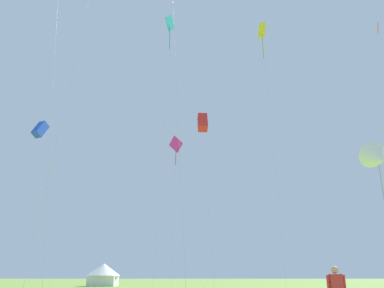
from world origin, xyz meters
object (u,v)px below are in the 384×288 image
kite_blue_box (40,130)px  kite_pink_diamond (380,35)px  kite_cyan_diamond (170,27)px  festival_tent_right (103,274)px  kite_magenta_diamond (176,146)px  kite_red_box (203,123)px  kite_white_delta (378,158)px  kite_yellow_diamond (262,33)px

kite_blue_box → kite_pink_diamond: kite_pink_diamond is taller
kite_pink_diamond → kite_cyan_diamond: 29.82m
kite_cyan_diamond → festival_tent_right: size_ratio=7.04×
kite_pink_diamond → kite_cyan_diamond: kite_pink_diamond is taller
kite_magenta_diamond → kite_red_box: bearing=20.1°
kite_white_delta → kite_pink_diamond: size_ratio=0.40×
kite_yellow_diamond → kite_pink_diamond: 16.47m
kite_white_delta → kite_magenta_diamond: kite_magenta_diamond is taller
kite_yellow_diamond → kite_magenta_diamond: kite_yellow_diamond is taller
kite_magenta_diamond → kite_cyan_diamond: kite_cyan_diamond is taller
kite_magenta_diamond → kite_cyan_diamond: bearing=-91.9°
kite_blue_box → kite_magenta_diamond: bearing=-9.2°
kite_cyan_diamond → festival_tent_right: kite_cyan_diamond is taller
kite_red_box → kite_white_delta: (16.81, -19.91, -11.56)m
kite_pink_diamond → kite_cyan_diamond: size_ratio=1.06×
kite_white_delta → kite_pink_diamond: kite_pink_diamond is taller
kite_white_delta → festival_tent_right: size_ratio=2.95×
kite_red_box → kite_pink_diamond: 28.26m
kite_magenta_diamond → festival_tent_right: size_ratio=4.40×
kite_red_box → kite_cyan_diamond: (-4.43, -13.42, 8.03)m
kite_pink_diamond → kite_blue_box: bearing=167.9°
kite_blue_box → festival_tent_right: 24.83m
kite_red_box → kite_white_delta: bearing=-49.8°
kite_blue_box → kite_yellow_diamond: bearing=-12.8°
kite_blue_box → kite_cyan_diamond: size_ratio=0.74×
kite_white_delta → kite_magenta_diamond: 28.76m
festival_tent_right → kite_blue_box: bearing=-175.4°
kite_yellow_diamond → kite_cyan_diamond: (-13.41, -7.56, -4.10)m
kite_blue_box → kite_pink_diamond: bearing=-12.1°
kite_yellow_diamond → kite_pink_diamond: (16.01, -3.03, -2.39)m
kite_red_box → kite_blue_box: bearing=175.4°
kite_white_delta → kite_magenta_diamond: size_ratio=0.67×
kite_yellow_diamond → kite_magenta_diamond: size_ratio=1.79×
kite_yellow_diamond → festival_tent_right: bearing=159.3°
kite_pink_diamond → festival_tent_right: size_ratio=7.43×
kite_pink_diamond → festival_tent_right: kite_pink_diamond is taller
festival_tent_right → kite_yellow_diamond: bearing=-20.7°
kite_yellow_diamond → kite_white_delta: bearing=-60.9°
kite_pink_diamond → festival_tent_right: bearing=163.2°
kite_magenta_diamond → kite_pink_diamond: bearing=-14.3°
kite_yellow_diamond → kite_cyan_diamond: 15.93m
kite_yellow_diamond → kite_magenta_diamond: bearing=161.4°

